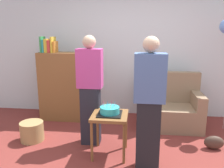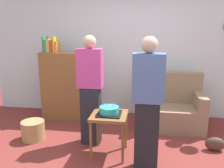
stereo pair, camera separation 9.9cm
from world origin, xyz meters
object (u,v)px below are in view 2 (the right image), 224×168
side_table (109,120)px  person_blowing_candles (91,90)px  wicker_basket (33,130)px  handbag (215,144)px  bookshelf (63,85)px  couch (171,108)px  person_holding_cake (147,105)px  birthday_cake (109,111)px

side_table → person_blowing_candles: (-0.33, 0.30, 0.33)m
side_table → wicker_basket: (-1.27, 0.27, -0.35)m
side_table → handbag: size_ratio=2.10×
handbag → bookshelf: bearing=160.7°
bookshelf → person_blowing_candles: 1.22m
couch → person_holding_cake: bearing=-106.7°
person_holding_cake → wicker_basket: 1.98m
couch → birthday_cake: bearing=-129.7°
couch → person_blowing_candles: size_ratio=0.67×
bookshelf → handbag: (2.59, -0.91, -0.58)m
couch → wicker_basket: 2.36m
person_holding_cake → handbag: person_holding_cake is taller
side_table → birthday_cake: bearing=133.9°
couch → bookshelf: bearing=176.8°
handbag → person_holding_cake: bearing=-148.1°
person_holding_cake → handbag: size_ratio=5.82×
couch → side_table: 1.46m
side_table → wicker_basket: 1.34m
side_table → person_holding_cake: 0.67m
birthday_cake → wicker_basket: 1.38m
side_table → bookshelf: bearing=131.9°
side_table → handbag: (1.49, 0.32, -0.40)m
bookshelf → side_table: size_ratio=2.70×
person_blowing_candles → person_holding_cake: (0.83, -0.60, 0.00)m
bookshelf → person_blowing_candles: size_ratio=0.98×
person_blowing_candles → wicker_basket: size_ratio=4.53×
person_blowing_candles → side_table: bearing=-48.0°
couch → birthday_cake: couch is taller
wicker_basket → person_holding_cake: bearing=-17.5°
birthday_cake → person_holding_cake: 0.61m
person_blowing_candles → wicker_basket: person_blowing_candles is taller
side_table → person_blowing_candles: person_blowing_candles is taller
couch → birthday_cake: (-0.93, -1.12, 0.30)m
side_table → person_blowing_candles: 0.56m
couch → person_holding_cake: size_ratio=0.67×
bookshelf → side_table: (1.10, -1.23, -0.18)m
birthday_cake → couch: bearing=50.3°
birthday_cake → wicker_basket: size_ratio=0.89×
couch → wicker_basket: size_ratio=3.06×
side_table → birthday_cake: birthday_cake is taller
person_blowing_candles → person_holding_cake: 1.02m
person_holding_cake → bookshelf: bearing=-50.8°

